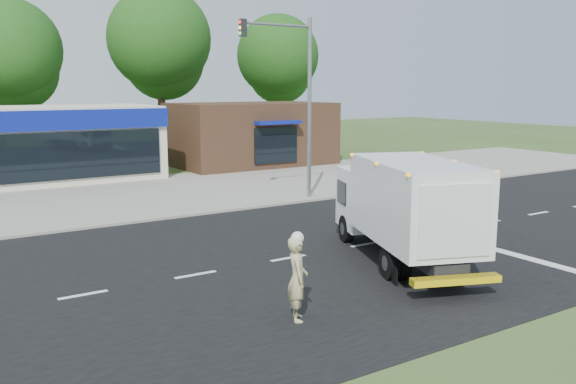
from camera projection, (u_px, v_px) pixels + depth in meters
The scene contains 10 objects.
ground at pixel (366, 245), 19.75m from camera, with size 120.00×120.00×0.00m, color #385123.
road_asphalt at pixel (366, 244), 19.75m from camera, with size 60.00×14.00×0.02m, color black.
sidewalk at pixel (244, 203), 26.54m from camera, with size 60.00×2.40×0.12m, color gray.
parking_apron at pixel (190, 186), 31.35m from camera, with size 60.00×9.00×0.02m, color gray.
lane_markings at pixel (426, 247), 19.35m from camera, with size 55.20×7.00×0.01m.
ems_box_truck at pixel (404, 203), 17.46m from camera, with size 4.45×7.24×3.07m.
emergency_worker at pixel (297, 277), 13.23m from camera, with size 0.71×0.82×2.00m.
brown_storefront at pixel (252, 134), 39.70m from camera, with size 10.00×6.70×4.00m.
traffic_signal_pole at pixel (297, 90), 26.46m from camera, with size 3.51×0.25×8.00m.
background_trees at pixel (91, 52), 41.38m from camera, with size 36.77×7.39×12.10m.
Camera 1 is at (-12.49, -14.76, 5.08)m, focal length 38.00 mm.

